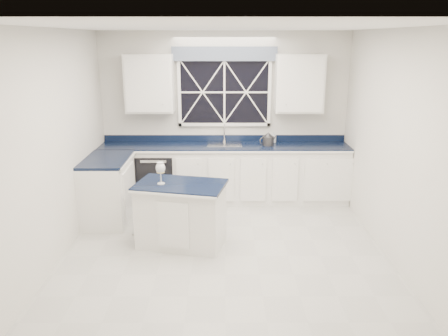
{
  "coord_description": "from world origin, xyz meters",
  "views": [
    {
      "loc": [
        -0.02,
        -4.85,
        2.58
      ],
      "look_at": [
        -0.01,
        0.4,
        1.02
      ],
      "focal_mm": 35.0,
      "sensor_mm": 36.0,
      "label": 1
    }
  ],
  "objects_px": {
    "wine_glass": "(160,169)",
    "faucet": "(224,133)",
    "island": "(181,214)",
    "soap_bottle": "(274,137)",
    "dishwasher": "(157,177)",
    "kettle": "(268,139)"
  },
  "relations": [
    {
      "from": "wine_glass",
      "to": "faucet",
      "type": "bearing_deg",
      "value": 65.99
    },
    {
      "from": "faucet",
      "to": "wine_glass",
      "type": "xyz_separation_m",
      "value": [
        -0.8,
        -1.8,
        -0.08
      ]
    },
    {
      "from": "island",
      "to": "wine_glass",
      "type": "bearing_deg",
      "value": -166.12
    },
    {
      "from": "faucet",
      "to": "soap_bottle",
      "type": "height_order",
      "value": "faucet"
    },
    {
      "from": "dishwasher",
      "to": "kettle",
      "type": "bearing_deg",
      "value": -0.94
    },
    {
      "from": "kettle",
      "to": "wine_glass",
      "type": "height_order",
      "value": "kettle"
    },
    {
      "from": "island",
      "to": "kettle",
      "type": "xyz_separation_m",
      "value": [
        1.25,
        1.57,
        0.62
      ]
    },
    {
      "from": "kettle",
      "to": "wine_glass",
      "type": "relative_size",
      "value": 0.99
    },
    {
      "from": "island",
      "to": "soap_bottle",
      "type": "distance_m",
      "value": 2.33
    },
    {
      "from": "dishwasher",
      "to": "island",
      "type": "height_order",
      "value": "island"
    },
    {
      "from": "wine_glass",
      "to": "island",
      "type": "bearing_deg",
      "value": 1.35
    },
    {
      "from": "faucet",
      "to": "kettle",
      "type": "distance_m",
      "value": 0.73
    },
    {
      "from": "kettle",
      "to": "dishwasher",
      "type": "bearing_deg",
      "value": 154.25
    },
    {
      "from": "dishwasher",
      "to": "kettle",
      "type": "xyz_separation_m",
      "value": [
        1.79,
        -0.03,
        0.63
      ]
    },
    {
      "from": "dishwasher",
      "to": "wine_glass",
      "type": "xyz_separation_m",
      "value": [
        0.3,
        -1.61,
        0.61
      ]
    },
    {
      "from": "dishwasher",
      "to": "kettle",
      "type": "distance_m",
      "value": 1.9
    },
    {
      "from": "dishwasher",
      "to": "faucet",
      "type": "xyz_separation_m",
      "value": [
        1.1,
        0.19,
        0.69
      ]
    },
    {
      "from": "faucet",
      "to": "island",
      "type": "relative_size",
      "value": 0.25
    },
    {
      "from": "faucet",
      "to": "wine_glass",
      "type": "bearing_deg",
      "value": -114.01
    },
    {
      "from": "island",
      "to": "dishwasher",
      "type": "bearing_deg",
      "value": 121.15
    },
    {
      "from": "faucet",
      "to": "kettle",
      "type": "bearing_deg",
      "value": -17.88
    },
    {
      "from": "faucet",
      "to": "island",
      "type": "xyz_separation_m",
      "value": [
        -0.56,
        -1.79,
        -0.68
      ]
    }
  ]
}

